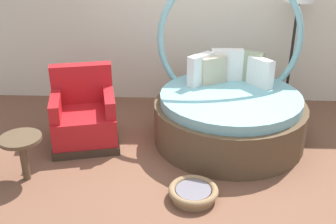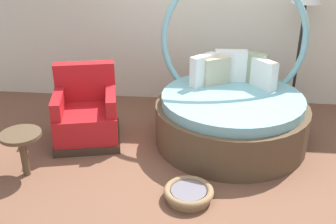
# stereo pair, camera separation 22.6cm
# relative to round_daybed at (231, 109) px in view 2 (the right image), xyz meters

# --- Properties ---
(ground_plane) EXTENTS (8.00, 8.00, 0.02)m
(ground_plane) POSITION_rel_round_daybed_xyz_m (-0.35, -0.76, -0.43)
(ground_plane) COLOR brown
(back_wall) EXTENTS (8.00, 0.12, 2.74)m
(back_wall) POSITION_rel_round_daybed_xyz_m (-0.35, 1.29, 0.95)
(back_wall) COLOR silver
(back_wall) RESTS_ON ground_plane
(round_daybed) EXTENTS (1.89, 1.89, 2.11)m
(round_daybed) POSITION_rel_round_daybed_xyz_m (0.00, 0.00, 0.00)
(round_daybed) COLOR brown
(round_daybed) RESTS_ON ground_plane
(red_armchair) EXTENTS (0.96, 0.96, 0.94)m
(red_armchair) POSITION_rel_round_daybed_xyz_m (-1.82, -0.18, -0.09)
(red_armchair) COLOR #38281E
(red_armchair) RESTS_ON ground_plane
(pet_basket) EXTENTS (0.51, 0.51, 0.13)m
(pet_basket) POSITION_rel_round_daybed_xyz_m (-0.46, -1.32, -0.35)
(pet_basket) COLOR #8E704C
(pet_basket) RESTS_ON ground_plane
(side_table) EXTENTS (0.44, 0.44, 0.52)m
(side_table) POSITION_rel_round_daybed_xyz_m (-2.27, -1.05, 0.00)
(side_table) COLOR brown
(side_table) RESTS_ON ground_plane
(floor_lamp) EXTENTS (0.40, 0.40, 1.82)m
(floor_lamp) POSITION_rel_round_daybed_xyz_m (0.94, 0.93, 1.11)
(floor_lamp) COLOR black
(floor_lamp) RESTS_ON ground_plane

